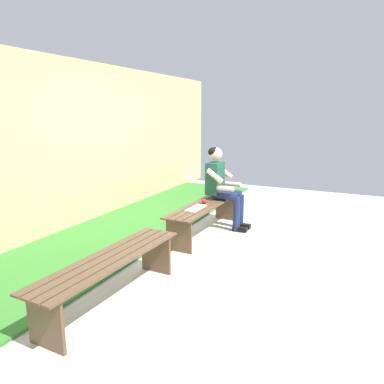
{
  "coord_description": "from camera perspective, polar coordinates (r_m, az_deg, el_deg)",
  "views": [
    {
      "loc": [
        4.74,
        2.06,
        1.8
      ],
      "look_at": [
        0.79,
        0.15,
        0.82
      ],
      "focal_mm": 33.44,
      "sensor_mm": 36.0,
      "label": 1
    }
  ],
  "objects": [
    {
      "name": "ground_plane",
      "position": [
        4.18,
        8.75,
        -13.32
      ],
      "size": [
        10.0,
        7.0,
        0.04
      ],
      "primitive_type": "cube",
      "color": "beige"
    },
    {
      "name": "grass_strip",
      "position": [
        5.33,
        -17.24,
        -7.55
      ],
      "size": [
        9.0,
        2.13,
        0.03
      ],
      "primitive_type": "cube",
      "color": "#387A2D",
      "rests_on": "ground"
    },
    {
      "name": "brick_wall",
      "position": [
        5.97,
        -18.95,
        7.12
      ],
      "size": [
        9.5,
        0.24,
        2.6
      ],
      "primitive_type": "cube",
      "color": "#D1C684",
      "rests_on": "ground"
    },
    {
      "name": "bench_near",
      "position": [
        5.36,
        2.2,
        -2.97
      ],
      "size": [
        1.89,
        0.47,
        0.47
      ],
      "rotation": [
        0.0,
        0.0,
        -0.03
      ],
      "color": "brown",
      "rests_on": "ground"
    },
    {
      "name": "bench_far",
      "position": [
        3.54,
        -12.81,
        -11.77
      ],
      "size": [
        1.8,
        0.47,
        0.47
      ],
      "rotation": [
        0.0,
        0.0,
        -0.03
      ],
      "color": "brown",
      "rests_on": "ground"
    },
    {
      "name": "person_seated",
      "position": [
        5.61,
        4.84,
        1.29
      ],
      "size": [
        0.5,
        0.69,
        1.27
      ],
      "color": "#1E513D",
      "rests_on": "ground"
    },
    {
      "name": "apple",
      "position": [
        5.3,
        1.91,
        -1.5
      ],
      "size": [
        0.08,
        0.08,
        0.08
      ],
      "primitive_type": "sphere",
      "color": "red",
      "rests_on": "bench_near"
    },
    {
      "name": "book_open",
      "position": [
        5.02,
        0.65,
        -2.65
      ],
      "size": [
        0.42,
        0.17,
        0.02
      ],
      "rotation": [
        0.0,
        0.0,
        -0.03
      ],
      "color": "white",
      "rests_on": "bench_near"
    }
  ]
}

